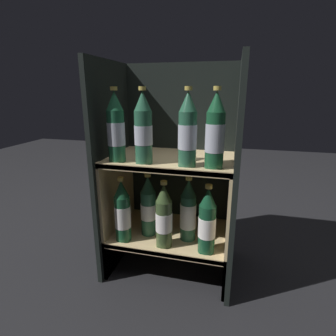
{
  "coord_description": "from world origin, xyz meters",
  "views": [
    {
      "loc": [
        0.25,
        -0.87,
        0.8
      ],
      "look_at": [
        0.0,
        0.12,
        0.5
      ],
      "focal_mm": 28.0,
      "sensor_mm": 36.0,
      "label": 1
    }
  ],
  "objects_px": {
    "bottle_lower_front_2": "(207,223)",
    "bottle_lower_back_1": "(188,212)",
    "bottle_upper_front_0": "(116,129)",
    "bottle_upper_front_1": "(143,130)",
    "bottle_upper_front_3": "(215,133)",
    "bottle_lower_front_0": "(122,213)",
    "bottle_upper_front_2": "(188,132)",
    "bottle_lower_front_1": "(163,217)",
    "bottle_lower_back_0": "(148,207)"
  },
  "relations": [
    {
      "from": "bottle_upper_front_2",
      "to": "bottle_lower_front_1",
      "type": "xyz_separation_m",
      "value": [
        -0.09,
        0.0,
        -0.35
      ]
    },
    {
      "from": "bottle_lower_front_2",
      "to": "bottle_lower_back_1",
      "type": "distance_m",
      "value": 0.12
    },
    {
      "from": "bottle_upper_front_1",
      "to": "bottle_lower_back_1",
      "type": "distance_m",
      "value": 0.4
    },
    {
      "from": "bottle_lower_back_1",
      "to": "bottle_lower_front_0",
      "type": "bearing_deg",
      "value": -164.01
    },
    {
      "from": "bottle_lower_back_0",
      "to": "bottle_upper_front_1",
      "type": "bearing_deg",
      "value": -80.03
    },
    {
      "from": "bottle_upper_front_0",
      "to": "bottle_upper_front_2",
      "type": "relative_size",
      "value": 1.0
    },
    {
      "from": "bottle_upper_front_1",
      "to": "bottle_upper_front_3",
      "type": "relative_size",
      "value": 1.0
    },
    {
      "from": "bottle_lower_back_0",
      "to": "bottle_lower_back_1",
      "type": "height_order",
      "value": "same"
    },
    {
      "from": "bottle_upper_front_1",
      "to": "bottle_upper_front_2",
      "type": "distance_m",
      "value": 0.17
    },
    {
      "from": "bottle_upper_front_2",
      "to": "bottle_upper_front_3",
      "type": "relative_size",
      "value": 1.0
    },
    {
      "from": "bottle_upper_front_3",
      "to": "bottle_lower_back_1",
      "type": "height_order",
      "value": "bottle_upper_front_3"
    },
    {
      "from": "bottle_upper_front_3",
      "to": "bottle_lower_front_2",
      "type": "height_order",
      "value": "bottle_upper_front_3"
    },
    {
      "from": "bottle_lower_front_0",
      "to": "bottle_lower_back_0",
      "type": "xyz_separation_m",
      "value": [
        0.09,
        0.08,
        0.0
      ]
    },
    {
      "from": "bottle_upper_front_0",
      "to": "bottle_upper_front_1",
      "type": "height_order",
      "value": "same"
    },
    {
      "from": "bottle_upper_front_3",
      "to": "bottle_lower_back_1",
      "type": "distance_m",
      "value": 0.37
    },
    {
      "from": "bottle_lower_front_0",
      "to": "bottle_lower_front_2",
      "type": "xyz_separation_m",
      "value": [
        0.36,
        0.0,
        0.0
      ]
    },
    {
      "from": "bottle_lower_front_1",
      "to": "bottle_lower_back_0",
      "type": "relative_size",
      "value": 1.0
    },
    {
      "from": "bottle_upper_front_1",
      "to": "bottle_upper_front_2",
      "type": "bearing_deg",
      "value": 0.0
    },
    {
      "from": "bottle_upper_front_0",
      "to": "bottle_upper_front_3",
      "type": "distance_m",
      "value": 0.38
    },
    {
      "from": "bottle_upper_front_3",
      "to": "bottle_lower_front_0",
      "type": "distance_m",
      "value": 0.51
    },
    {
      "from": "bottle_upper_front_0",
      "to": "bottle_lower_front_2",
      "type": "xyz_separation_m",
      "value": [
        0.36,
        0.0,
        -0.35
      ]
    },
    {
      "from": "bottle_upper_front_1",
      "to": "bottle_lower_back_0",
      "type": "bearing_deg",
      "value": 99.97
    },
    {
      "from": "bottle_lower_back_1",
      "to": "bottle_lower_back_0",
      "type": "bearing_deg",
      "value": 180.0
    },
    {
      "from": "bottle_upper_front_1",
      "to": "bottle_lower_front_1",
      "type": "height_order",
      "value": "bottle_upper_front_1"
    },
    {
      "from": "bottle_lower_front_0",
      "to": "bottle_lower_back_0",
      "type": "relative_size",
      "value": 1.0
    },
    {
      "from": "bottle_upper_front_3",
      "to": "bottle_lower_front_1",
      "type": "xyz_separation_m",
      "value": [
        -0.19,
        0.0,
        -0.35
      ]
    },
    {
      "from": "bottle_upper_front_2",
      "to": "bottle_lower_front_0",
      "type": "xyz_separation_m",
      "value": [
        -0.27,
        -0.0,
        -0.35
      ]
    },
    {
      "from": "bottle_upper_front_0",
      "to": "bottle_lower_back_1",
      "type": "xyz_separation_m",
      "value": [
        0.28,
        0.08,
        -0.35
      ]
    },
    {
      "from": "bottle_upper_front_1",
      "to": "bottle_lower_front_2",
      "type": "bearing_deg",
      "value": 0.0
    },
    {
      "from": "bottle_upper_front_3",
      "to": "bottle_lower_front_1",
      "type": "bearing_deg",
      "value": 180.0
    },
    {
      "from": "bottle_upper_front_3",
      "to": "bottle_lower_front_0",
      "type": "relative_size",
      "value": 1.0
    },
    {
      "from": "bottle_upper_front_3",
      "to": "bottle_lower_back_0",
      "type": "xyz_separation_m",
      "value": [
        -0.28,
        0.08,
        -0.35
      ]
    },
    {
      "from": "bottle_lower_front_0",
      "to": "bottle_upper_front_2",
      "type": "bearing_deg",
      "value": 0.0
    },
    {
      "from": "bottle_lower_front_0",
      "to": "bottle_upper_front_3",
      "type": "bearing_deg",
      "value": 0.0
    },
    {
      "from": "bottle_upper_front_1",
      "to": "bottle_upper_front_3",
      "type": "xyz_separation_m",
      "value": [
        0.27,
        -0.0,
        -0.0
      ]
    },
    {
      "from": "bottle_lower_front_1",
      "to": "bottle_lower_front_2",
      "type": "bearing_deg",
      "value": 0.0
    },
    {
      "from": "bottle_upper_front_1",
      "to": "bottle_lower_back_1",
      "type": "height_order",
      "value": "bottle_upper_front_1"
    },
    {
      "from": "bottle_upper_front_1",
      "to": "bottle_lower_back_1",
      "type": "relative_size",
      "value": 1.0
    },
    {
      "from": "bottle_upper_front_1",
      "to": "bottle_upper_front_0",
      "type": "bearing_deg",
      "value": 180.0
    },
    {
      "from": "bottle_lower_front_2",
      "to": "bottle_lower_front_1",
      "type": "bearing_deg",
      "value": 180.0
    },
    {
      "from": "bottle_upper_front_1",
      "to": "bottle_upper_front_3",
      "type": "bearing_deg",
      "value": -0.0
    },
    {
      "from": "bottle_upper_front_0",
      "to": "bottle_lower_front_1",
      "type": "height_order",
      "value": "bottle_upper_front_0"
    },
    {
      "from": "bottle_upper_front_2",
      "to": "bottle_upper_front_3",
      "type": "xyz_separation_m",
      "value": [
        0.1,
        -0.0,
        -0.0
      ]
    },
    {
      "from": "bottle_lower_front_2",
      "to": "bottle_upper_front_1",
      "type": "bearing_deg",
      "value": 180.0
    },
    {
      "from": "bottle_lower_front_2",
      "to": "bottle_lower_back_1",
      "type": "xyz_separation_m",
      "value": [
        -0.09,
        0.08,
        -0.0
      ]
    },
    {
      "from": "bottle_upper_front_0",
      "to": "bottle_upper_front_2",
      "type": "bearing_deg",
      "value": 0.0
    },
    {
      "from": "bottle_upper_front_1",
      "to": "bottle_lower_back_0",
      "type": "distance_m",
      "value": 0.36
    },
    {
      "from": "bottle_upper_front_3",
      "to": "bottle_lower_front_1",
      "type": "relative_size",
      "value": 1.0
    },
    {
      "from": "bottle_lower_front_0",
      "to": "bottle_lower_front_2",
      "type": "height_order",
      "value": "same"
    },
    {
      "from": "bottle_lower_front_0",
      "to": "bottle_lower_back_1",
      "type": "height_order",
      "value": "same"
    }
  ]
}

